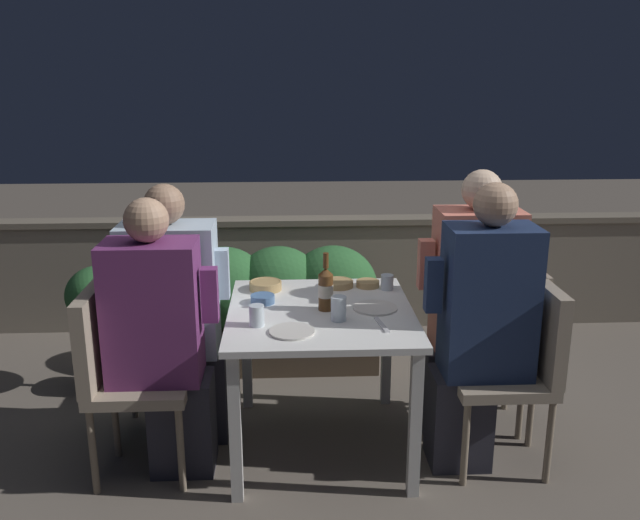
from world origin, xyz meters
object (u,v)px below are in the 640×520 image
Objects in this scene: chair_left_far at (138,338)px; chair_left_near at (119,364)px; person_blue_shirt at (178,315)px; chair_right_far at (505,332)px; chair_right_near at (520,357)px; beer_bottle at (326,289)px; potted_plant at (100,315)px; person_purple_stripe at (162,339)px; person_coral_top at (468,304)px; person_navy_jumper at (480,328)px.

chair_left_near is at bearing -94.74° from chair_left_far.
chair_right_far is (1.61, -0.00, -0.11)m from person_blue_shirt.
chair_right_near is 0.94m from beer_bottle.
chair_right_near is 2.26m from potted_plant.
beer_bottle reaches higher than chair_right_near.
chair_left_far is (-0.17, 0.29, -0.11)m from person_purple_stripe.
potted_plant is at bearing 165.96° from chair_right_far.
chair_right_far is 0.96m from beer_bottle.
person_purple_stripe is 1.46× the size of chair_right_far.
chair_left_far is 0.62m from potted_plant.
chair_left_far is at bearing 179.84° from person_coral_top.
chair_right_near is 0.65× the size of person_coral_top.
beer_bottle is at bearing 9.32° from chair_left_near.
chair_left_far is at bearing 180.00° from person_blue_shirt.
person_navy_jumper reaches higher than chair_left_near.
chair_left_near is 0.88m from potted_plant.
person_blue_shirt reaches higher than potted_plant.
person_coral_top is at bearing -15.39° from potted_plant.
person_coral_top is at bearing -0.18° from person_blue_shirt.
chair_right_far is at bearing 53.91° from person_navy_jumper.
person_blue_shirt is 1.42m from person_navy_jumper.
chair_left_near is 1.18× the size of potted_plant.
person_blue_shirt reaches higher than chair_right_near.
person_coral_top is (1.41, -0.00, 0.03)m from person_blue_shirt.
beer_bottle is (0.73, 0.15, 0.17)m from person_purple_stripe.
person_coral_top reaches higher than chair_right_far.
person_coral_top is (1.63, 0.29, 0.15)m from chair_left_near.
person_purple_stripe reaches higher than chair_left_near.
chair_left_near is 1.80m from chair_right_near.
chair_left_near is 1.00× the size of chair_right_far.
person_navy_jumper reaches higher than beer_bottle.
chair_left_near is 0.29m from chair_left_far.
chair_left_far is 0.68× the size of person_blue_shirt.
potted_plant is at bearing 164.61° from person_coral_top.
chair_left_far is at bearing 171.12° from beer_bottle.
person_navy_jumper reaches higher than person_blue_shirt.
chair_left_near is 1.67m from person_coral_top.
person_coral_top is 4.89× the size of beer_bottle.
person_coral_top reaches higher than person_purple_stripe.
potted_plant is at bearing 121.21° from person_purple_stripe.
beer_bottle is at bearing 11.77° from person_purple_stripe.
person_blue_shirt reaches higher than chair_left_near.
person_navy_jumper is at bearing -12.57° from person_blue_shirt.
person_purple_stripe reaches higher than chair_right_far.
chair_left_near is at bearing -169.98° from person_coral_top.
person_navy_jumper is (-0.19, 0.00, 0.14)m from chair_right_near.
chair_left_near is at bearing -69.88° from potted_plant.
person_purple_stripe is at bearing 179.35° from person_navy_jumper.
potted_plant is at bearing 134.64° from person_blue_shirt.
person_purple_stripe reaches higher than potted_plant.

